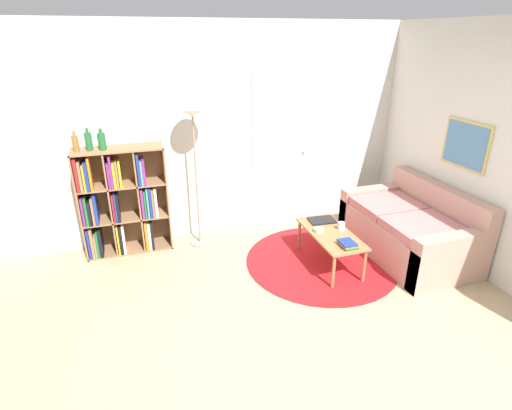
{
  "coord_description": "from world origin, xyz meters",
  "views": [
    {
      "loc": [
        -1.35,
        -1.98,
        2.44
      ],
      "look_at": [
        -0.21,
        1.53,
        0.85
      ],
      "focal_mm": 28.0,
      "sensor_mm": 36.0,
      "label": 1
    }
  ],
  "objects": [
    {
      "name": "ground_plane",
      "position": [
        0.0,
        0.0,
        0.0
      ],
      "size": [
        14.0,
        14.0,
        0.0
      ],
      "primitive_type": "plane",
      "color": "tan"
    },
    {
      "name": "bottle_left",
      "position": [
        -1.89,
        2.58,
        1.36
      ],
      "size": [
        0.07,
        0.07,
        0.22
      ],
      "color": "olive",
      "rests_on": "bookshelf"
    },
    {
      "name": "bottle_right",
      "position": [
        -1.62,
        2.57,
        1.37
      ],
      "size": [
        0.08,
        0.08,
        0.23
      ],
      "color": "#236633",
      "rests_on": "bookshelf"
    },
    {
      "name": "bottle_middle",
      "position": [
        -1.76,
        2.59,
        1.37
      ],
      "size": [
        0.07,
        0.07,
        0.24
      ],
      "color": "#236633",
      "rests_on": "bookshelf"
    },
    {
      "name": "laptop",
      "position": [
        0.71,
        1.82,
        0.41
      ],
      "size": [
        0.32,
        0.24,
        0.02
      ],
      "color": "black",
      "rests_on": "coffee_table"
    },
    {
      "name": "couch",
      "position": [
        1.72,
        1.47,
        0.29
      ],
      "size": [
        0.93,
        1.58,
        0.82
      ],
      "color": "tan",
      "rests_on": "ground_plane"
    },
    {
      "name": "wall_back",
      "position": [
        0.02,
        2.8,
        1.29
      ],
      "size": [
        7.29,
        0.11,
        2.6
      ],
      "color": "silver",
      "rests_on": "ground_plane"
    },
    {
      "name": "rug",
      "position": [
        0.61,
        1.6,
        0.0
      ],
      "size": [
        1.74,
        1.74,
        0.01
      ],
      "color": "#B2191E",
      "rests_on": "ground_plane"
    },
    {
      "name": "book_stack_on_table",
      "position": [
        0.68,
        1.18,
        0.43
      ],
      "size": [
        0.16,
        0.19,
        0.06
      ],
      "color": "#196B38",
      "rests_on": "coffee_table"
    },
    {
      "name": "bookshelf",
      "position": [
        -1.53,
        2.59,
        0.62
      ],
      "size": [
        0.99,
        0.34,
        1.27
      ],
      "color": "#936B47",
      "rests_on": "ground_plane"
    },
    {
      "name": "floor_lamp",
      "position": [
        -0.64,
        2.47,
        1.46
      ],
      "size": [
        0.34,
        0.34,
        1.68
      ],
      "color": "gray",
      "rests_on": "ground_plane"
    },
    {
      "name": "bowl",
      "position": [
        0.54,
        1.57,
        0.43
      ],
      "size": [
        0.11,
        0.11,
        0.04
      ],
      "color": "#9ED193",
      "rests_on": "coffee_table"
    },
    {
      "name": "coffee_table",
      "position": [
        0.67,
        1.52,
        0.36
      ],
      "size": [
        0.44,
        0.95,
        0.4
      ],
      "color": "#996B42",
      "rests_on": "ground_plane"
    },
    {
      "name": "cup",
      "position": [
        0.81,
        1.55,
        0.45
      ],
      "size": [
        0.08,
        0.08,
        0.09
      ],
      "color": "white",
      "rests_on": "coffee_table"
    },
    {
      "name": "wall_right",
      "position": [
        2.17,
        1.39,
        1.3
      ],
      "size": [
        0.08,
        5.78,
        2.6
      ],
      "color": "silver",
      "rests_on": "ground_plane"
    }
  ]
}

